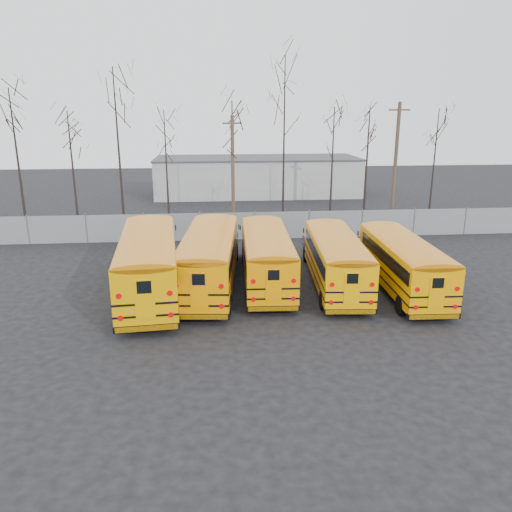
{
  "coord_description": "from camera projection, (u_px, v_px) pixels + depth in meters",
  "views": [
    {
      "loc": [
        -3.12,
        -23.38,
        9.11
      ],
      "look_at": [
        -0.82,
        2.1,
        1.6
      ],
      "focal_mm": 35.0,
      "sensor_mm": 36.0,
      "label": 1
    }
  ],
  "objects": [
    {
      "name": "tree_5",
      "position": [
        284.0,
        146.0,
        37.7
      ],
      "size": [
        0.26,
        0.26,
        12.91
      ],
      "primitive_type": "cone",
      "color": "black",
      "rests_on": "ground"
    },
    {
      "name": "bus_d",
      "position": [
        335.0,
        256.0,
        26.35
      ],
      "size": [
        3.18,
        10.45,
        2.88
      ],
      "rotation": [
        0.0,
        0.0,
        -0.08
      ],
      "color": "black",
      "rests_on": "ground"
    },
    {
      "name": "bus_e",
      "position": [
        402.0,
        259.0,
        25.79
      ],
      "size": [
        2.69,
        10.31,
        2.86
      ],
      "rotation": [
        0.0,
        0.0,
        -0.03
      ],
      "color": "black",
      "rests_on": "ground"
    },
    {
      "name": "tree_4",
      "position": [
        233.0,
        166.0,
        38.69
      ],
      "size": [
        0.26,
        0.26,
        9.8
      ],
      "primitive_type": "cone",
      "color": "black",
      "rests_on": "ground"
    },
    {
      "name": "tree_2",
      "position": [
        119.0,
        152.0,
        37.7
      ],
      "size": [
        0.26,
        0.26,
        12.14
      ],
      "primitive_type": "cone",
      "color": "black",
      "rests_on": "ground"
    },
    {
      "name": "tree_8",
      "position": [
        433.0,
        168.0,
        40.09
      ],
      "size": [
        0.26,
        0.26,
        9.23
      ],
      "primitive_type": "cone",
      "color": "black",
      "rests_on": "ground"
    },
    {
      "name": "bus_b",
      "position": [
        210.0,
        254.0,
        26.09
      ],
      "size": [
        3.61,
        11.43,
        3.15
      ],
      "rotation": [
        0.0,
        0.0,
        -0.09
      ],
      "color": "black",
      "rests_on": "ground"
    },
    {
      "name": "tree_3",
      "position": [
        167.0,
        169.0,
        39.63
      ],
      "size": [
        0.26,
        0.26,
        9.13
      ],
      "primitive_type": "cone",
      "color": "black",
      "rests_on": "ground"
    },
    {
      "name": "tree_6",
      "position": [
        332.0,
        170.0,
        38.16
      ],
      "size": [
        0.26,
        0.26,
        9.34
      ],
      "primitive_type": "cone",
      "color": "black",
      "rests_on": "ground"
    },
    {
      "name": "ground",
      "position": [
        276.0,
        298.0,
        25.18
      ],
      "size": [
        120.0,
        120.0,
        0.0
      ],
      "primitive_type": "plane",
      "color": "black",
      "rests_on": "ground"
    },
    {
      "name": "bus_a",
      "position": [
        149.0,
        259.0,
        25.02
      ],
      "size": [
        3.67,
        11.92,
        3.29
      ],
      "rotation": [
        0.0,
        0.0,
        0.08
      ],
      "color": "black",
      "rests_on": "ground"
    },
    {
      "name": "distant_building",
      "position": [
        257.0,
        177.0,
        55.37
      ],
      "size": [
        22.0,
        8.0,
        4.0
      ],
      "primitive_type": "cube",
      "color": "#B8B8B3",
      "rests_on": "ground"
    },
    {
      "name": "utility_pole_right",
      "position": [
        396.0,
        161.0,
        41.94
      ],
      "size": [
        1.68,
        0.72,
        9.76
      ],
      "rotation": [
        0.0,
        0.0,
        -0.35
      ],
      "color": "#4F3C2C",
      "rests_on": "ground"
    },
    {
      "name": "tree_1",
      "position": [
        73.0,
        175.0,
        36.66
      ],
      "size": [
        0.26,
        0.26,
        9.05
      ],
      "primitive_type": "cone",
      "color": "black",
      "rests_on": "ground"
    },
    {
      "name": "utility_pole_left",
      "position": [
        233.0,
        172.0,
        38.56
      ],
      "size": [
        1.49,
        0.67,
        8.73
      ],
      "rotation": [
        0.0,
        0.0,
        0.37
      ],
      "color": "brown",
      "rests_on": "ground"
    },
    {
      "name": "tree_0",
      "position": [
        18.0,
        160.0,
        38.85
      ],
      "size": [
        0.26,
        0.26,
        10.73
      ],
      "primitive_type": "cone",
      "color": "black",
      "rests_on": "ground"
    },
    {
      "name": "fence",
      "position": [
        255.0,
        226.0,
        36.36
      ],
      "size": [
        40.0,
        0.04,
        2.0
      ],
      "primitive_type": "cube",
      "color": "gray",
      "rests_on": "ground"
    },
    {
      "name": "tree_7",
      "position": [
        367.0,
        165.0,
        41.68
      ],
      "size": [
        0.26,
        0.26,
        9.39
      ],
      "primitive_type": "cone",
      "color": "black",
      "rests_on": "ground"
    },
    {
      "name": "bus_c",
      "position": [
        266.0,
        253.0,
        26.77
      ],
      "size": [
        2.85,
        10.65,
        2.95
      ],
      "rotation": [
        0.0,
        0.0,
        -0.04
      ],
      "color": "black",
      "rests_on": "ground"
    }
  ]
}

